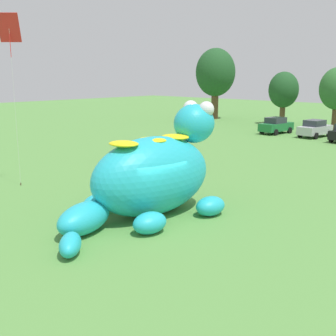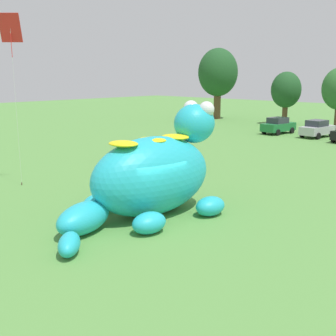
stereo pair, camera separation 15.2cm
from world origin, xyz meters
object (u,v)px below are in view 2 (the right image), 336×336
object	(u,v)px
car_green	(278,126)
spectator_mid_field	(187,158)
giant_inflatable_creature	(152,175)
car_silver	(317,129)
tethered_flying_kite	(10,31)

from	to	relation	value
car_green	spectator_mid_field	world-z (taller)	car_green
giant_inflatable_creature	car_green	world-z (taller)	giant_inflatable_creature
car_silver	spectator_mid_field	distance (m)	20.48
car_green	spectator_mid_field	distance (m)	20.78
car_green	car_silver	distance (m)	4.16
car_silver	spectator_mid_field	xyz separation A→B (m)	(0.76, -20.47, -0.01)
giant_inflatable_creature	tethered_flying_kite	world-z (taller)	tethered_flying_kite
giant_inflatable_creature	car_green	bearing A→B (deg)	108.84
giant_inflatable_creature	spectator_mid_field	size ratio (longest dim) A/B	5.63
car_green	tethered_flying_kite	xyz separation A→B (m)	(0.50, -29.33, 7.48)
spectator_mid_field	car_green	bearing A→B (deg)	103.68
car_green	car_silver	bearing A→B (deg)	3.79
car_green	spectator_mid_field	bearing A→B (deg)	-76.32
tethered_flying_kite	car_green	bearing A→B (deg)	90.97
giant_inflatable_creature	car_green	distance (m)	29.37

